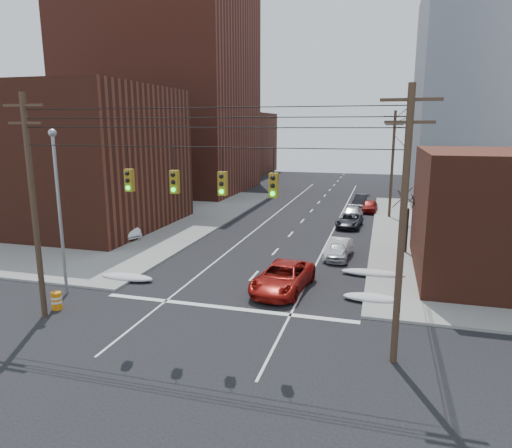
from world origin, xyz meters
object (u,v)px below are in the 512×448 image
Objects in this scene: parked_car_e at (370,206)px; parked_car_f at (361,200)px; lot_car_b at (157,207)px; parked_car_c at (349,221)px; lot_car_a at (118,229)px; construction_barrel at (57,301)px; parked_car_b at (338,248)px; red_pickup at (283,277)px; parked_car_d at (351,215)px; lot_car_c at (114,220)px; parked_car_a at (338,251)px; lot_car_d at (127,213)px.

parked_car_f is at bearing 109.42° from parked_car_e.
parked_car_c is at bearing -114.37° from lot_car_b.
construction_barrel is at bearing -135.47° from lot_car_a.
parked_car_b is 0.71× the size of lot_car_b.
red_pickup is 1.26× the size of lot_car_a.
parked_car_d reaches higher than parked_car_e.
lot_car_b is 6.13× the size of construction_barrel.
construction_barrel is at bearing -103.99° from parked_car_f.
lot_car_c is 19.84m from construction_barrel.
parked_car_c is 1.10× the size of lot_car_c.
parked_car_a is at bearing -85.39° from parked_car_d.
parked_car_e is 27.42m from lot_car_c.
red_pickup is 8.27m from parked_car_b.
red_pickup is at bearing -100.55° from parked_car_b.
parked_car_f is 1.02× the size of lot_car_c.
lot_car_a is (-18.64, 0.48, 0.24)m from parked_car_b.
parked_car_e reaches higher than parked_car_a.
lot_car_a is 4.92× the size of construction_barrel.
parked_car_b is 19.21m from parked_car_e.
parked_car_e is 0.95× the size of lot_car_c.
lot_car_a is at bearing -123.93° from parked_car_f.
parked_car_c is at bearing 87.12° from parked_car_a.
parked_car_b is at bearing 46.20° from construction_barrel.
parked_car_b is (0.00, 0.58, 0.04)m from parked_car_a.
lot_car_c is at bearing -133.03° from parked_car_f.
lot_car_b is at bearing -155.81° from parked_car_e.
lot_car_d is at bearing -169.29° from parked_car_c.
red_pickup reaches higher than lot_car_c.
parked_car_d is 1.15× the size of lot_car_c.
red_pickup is at bearing -91.93° from parked_car_d.
parked_car_c is 22.29m from lot_car_d.
lot_car_b is at bearing -143.04° from parked_car_f.
parked_car_d is at bearing 87.12° from parked_car_a.
lot_car_c is at bearing -171.14° from lot_car_d.
parked_car_a is 13.99m from parked_car_d.
parked_car_a reaches higher than construction_barrel.
parked_car_d is (0.00, 13.41, 0.03)m from parked_car_b.
lot_car_c is at bearing 153.68° from red_pickup.
construction_barrel is (5.34, -14.35, -0.43)m from lot_car_a.
lot_car_c is (-1.08, -6.43, -0.18)m from lot_car_b.
parked_car_b is 22.86m from parked_car_f.
parked_car_f is at bearing 91.52° from parked_car_d.
parked_car_a is 19.79m from parked_car_e.
red_pickup is 1.42× the size of parked_car_b.
parked_car_e is at bearing -92.74° from lot_car_b.
parked_car_b is at bearing -67.35° from lot_car_a.
lot_car_a reaches higher than parked_car_f.
lot_car_d is 23.35m from construction_barrel.
parked_car_e is (1.60, 19.72, 0.05)m from parked_car_a.
parked_car_e is (1.60, 5.74, -0.02)m from parked_car_d.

